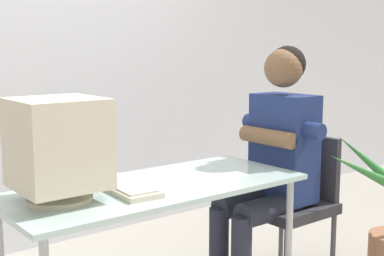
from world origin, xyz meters
The scene contains 7 objects.
wall_back centered at (0.30, 1.40, 1.50)m, with size 8.00×0.10×3.00m, color silver.
desk centered at (0.00, 0.00, 0.65)m, with size 1.45×0.62×0.71m.
crt_monitor centered at (-0.47, 0.02, 0.95)m, with size 0.36×0.36×0.44m.
keyboard centered at (-0.17, 0.03, 0.72)m, with size 0.20×0.49×0.03m.
office_chair centered at (0.97, 0.00, 0.48)m, with size 0.46×0.46×0.83m.
person_seated centered at (0.79, 0.00, 0.75)m, with size 0.70×0.56×1.36m.
desk_mug centered at (-0.20, 0.20, 0.75)m, with size 0.09×0.10×0.09m.
Camera 1 is at (-1.38, -2.03, 1.35)m, focal length 49.78 mm.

